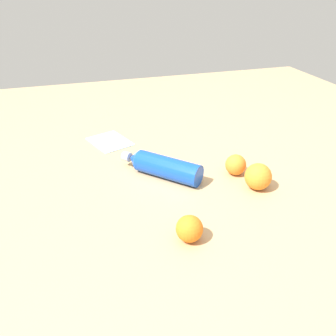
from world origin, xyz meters
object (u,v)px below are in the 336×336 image
Objects in this scene: orange_2 at (189,229)px; orange_1 at (258,177)px; folded_napkin at (110,141)px; water_bottle at (162,166)px; orange_0 at (236,165)px.

orange_1 is at bearing 120.40° from orange_2.
folded_napkin is (-0.45, -0.37, -0.04)m from orange_1.
water_bottle is 3.55× the size of orange_0.
folded_napkin is at bearing -140.87° from orange_1.
orange_1 is at bearing -164.42° from water_bottle.
orange_2 is (0.26, -0.25, -0.00)m from orange_0.
water_bottle is 1.43× the size of folded_napkin.
orange_0 is at bearing 135.89° from orange_2.
water_bottle is 3.55× the size of orange_2.
orange_2 reaches higher than folded_napkin.
water_bottle is 2.95× the size of orange_1.
orange_1 is (0.10, 0.02, 0.01)m from orange_0.
water_bottle is 0.23m from orange_0.
orange_2 is 0.40× the size of folded_napkin.
folded_napkin is at bearing -171.06° from orange_2.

